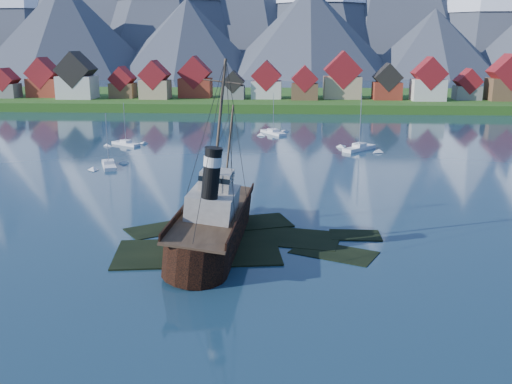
# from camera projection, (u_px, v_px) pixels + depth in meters

# --- Properties ---
(ground) EXTENTS (1400.00, 1400.00, 0.00)m
(ground) POSITION_uv_depth(u_px,v_px,m) (227.00, 247.00, 64.60)
(ground) COLOR #193447
(ground) RESTS_ON ground
(shoal) EXTENTS (31.71, 21.24, 1.14)m
(shoal) POSITION_uv_depth(u_px,v_px,m) (244.00, 244.00, 66.67)
(shoal) COLOR black
(shoal) RESTS_ON ground
(shore_bank) EXTENTS (600.00, 80.00, 3.20)m
(shore_bank) POSITION_uv_depth(u_px,v_px,m) (273.00, 102.00, 228.91)
(shore_bank) COLOR #234714
(shore_bank) RESTS_ON ground
(seawall) EXTENTS (600.00, 2.50, 2.00)m
(seawall) POSITION_uv_depth(u_px,v_px,m) (270.00, 113.00, 192.19)
(seawall) COLOR #3F3D38
(seawall) RESTS_ON ground
(town) EXTENTS (250.96, 16.69, 17.30)m
(town) POSITION_uv_depth(u_px,v_px,m) (183.00, 82.00, 211.37)
(town) COLOR maroon
(town) RESTS_ON ground
(tugboat_wreck) EXTENTS (6.50, 28.02, 22.20)m
(tugboat_wreck) POSITION_uv_depth(u_px,v_px,m) (212.00, 219.00, 65.83)
(tugboat_wreck) COLOR black
(tugboat_wreck) RESTS_ON ground
(sailboat_a) EXTENTS (5.19, 8.85, 10.58)m
(sailboat_a) POSITION_uv_depth(u_px,v_px,m) (109.00, 166.00, 107.42)
(sailboat_a) COLOR silver
(sailboat_a) RESTS_ON ground
(sailboat_c) EXTENTS (7.53, 5.94, 10.00)m
(sailboat_c) POSITION_uv_depth(u_px,v_px,m) (126.00, 144.00, 130.69)
(sailboat_c) COLOR silver
(sailboat_c) RESTS_ON ground
(sailboat_d) EXTENTS (7.98, 8.59, 12.82)m
(sailboat_d) POSITION_uv_depth(u_px,v_px,m) (359.00, 149.00, 124.49)
(sailboat_d) COLOR silver
(sailboat_d) RESTS_ON ground
(sailboat_e) EXTENTS (7.02, 9.13, 10.84)m
(sailboat_e) POSITION_uv_depth(u_px,v_px,m) (273.00, 133.00, 147.29)
(sailboat_e) COLOR silver
(sailboat_e) RESTS_ON ground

